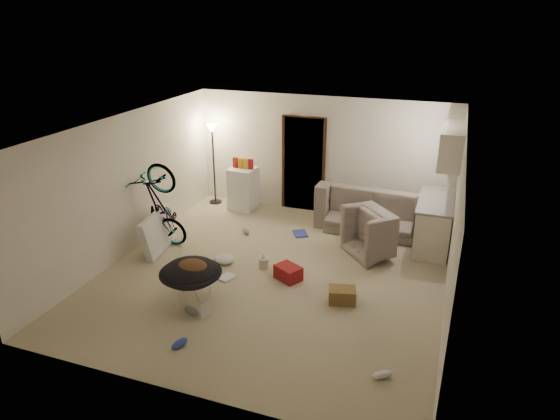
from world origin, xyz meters
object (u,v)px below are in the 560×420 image
(juicer, at_px, (264,262))
(bicycle, at_px, (162,224))
(mini_fridge, at_px, (243,188))
(saucer_chair, at_px, (191,278))
(drink_case_a, at_px, (342,295))
(sofa, at_px, (374,212))
(armchair, at_px, (383,236))
(tv_box, at_px, (158,233))
(drink_case_b, at_px, (288,273))
(kitchen_counter, at_px, (434,224))
(floor_lamp, at_px, (213,147))

(juicer, bearing_deg, bicycle, 175.61)
(mini_fridge, xyz_separation_m, juicer, (1.42, -2.42, -0.36))
(saucer_chair, height_order, drink_case_a, saucer_chair)
(sofa, bearing_deg, mini_fridge, 0.52)
(saucer_chair, bearing_deg, sofa, 59.87)
(armchair, height_order, tv_box, tv_box)
(saucer_chair, xyz_separation_m, tv_box, (-1.43, 1.32, -0.05))
(drink_case_a, bearing_deg, armchair, 66.47)
(saucer_chair, distance_m, drink_case_b, 1.63)
(mini_fridge, distance_m, drink_case_a, 4.24)
(sofa, bearing_deg, juicer, 59.94)
(sofa, relative_size, tv_box, 2.16)
(kitchen_counter, height_order, tv_box, kitchen_counter)
(floor_lamp, bearing_deg, sofa, -3.14)
(armchair, xyz_separation_m, bicycle, (-3.90, -1.12, 0.13))
(kitchen_counter, xyz_separation_m, drink_case_b, (-2.13, -2.11, -0.32))
(juicer, bearing_deg, mini_fridge, 120.43)
(mini_fridge, bearing_deg, tv_box, -101.03)
(bicycle, relative_size, saucer_chair, 1.81)
(kitchen_counter, distance_m, bicycle, 5.03)
(bicycle, bearing_deg, armchair, -71.17)
(mini_fridge, bearing_deg, armchair, -15.42)
(sofa, distance_m, drink_case_a, 2.95)
(armchair, relative_size, juicer, 3.87)
(armchair, bearing_deg, saucer_chair, 95.12)
(armchair, height_order, bicycle, bicycle)
(bicycle, bearing_deg, mini_fridge, -13.23)
(kitchen_counter, xyz_separation_m, mini_fridge, (-4.08, 0.55, 0.02))
(saucer_chair, xyz_separation_m, drink_case_a, (2.16, 0.72, -0.28))
(juicer, bearing_deg, kitchen_counter, 35.11)
(drink_case_b, bearing_deg, floor_lamp, 163.29)
(floor_lamp, relative_size, drink_case_b, 4.41)
(floor_lamp, bearing_deg, juicer, -49.26)
(saucer_chair, bearing_deg, tv_box, 137.16)
(drink_case_b, xyz_separation_m, juicer, (-0.53, 0.24, -0.02))
(kitchen_counter, relative_size, sofa, 0.67)
(armchair, distance_m, mini_fridge, 3.45)
(drink_case_b, bearing_deg, saucer_chair, -107.72)
(kitchen_counter, height_order, drink_case_b, kitchen_counter)
(mini_fridge, xyz_separation_m, tv_box, (-0.65, -2.43, -0.12))
(floor_lamp, height_order, mini_fridge, floor_lamp)
(bicycle, height_order, tv_box, bicycle)
(mini_fridge, relative_size, drink_case_a, 2.30)
(floor_lamp, relative_size, sofa, 0.80)
(sofa, relative_size, bicycle, 1.33)
(sofa, height_order, juicer, sofa)
(floor_lamp, relative_size, tv_box, 1.73)
(kitchen_counter, relative_size, armchair, 1.54)
(sofa, distance_m, mini_fridge, 2.91)
(saucer_chair, bearing_deg, juicer, 64.37)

